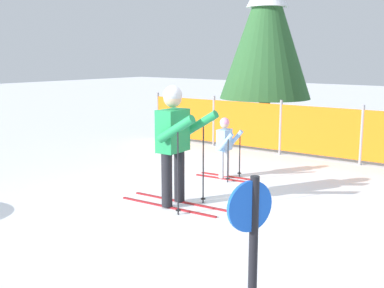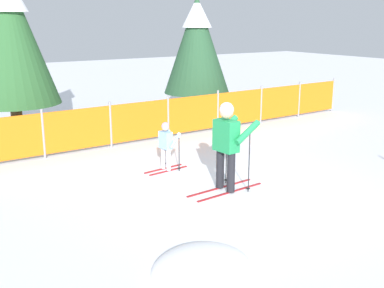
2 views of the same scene
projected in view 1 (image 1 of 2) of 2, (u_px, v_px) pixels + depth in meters
ground_plane at (169, 212)px, 6.63m from camera, size 60.00×60.00×0.00m
skier_adult at (175, 135)px, 6.75m from camera, size 1.65×0.77×1.72m
skier_child at (225, 143)px, 8.36m from camera, size 1.03×0.52×1.07m
conifer_near at (267, 29)px, 12.83m from camera, size 2.46×2.46×4.57m
trail_marker at (251, 279)px, 2.63m from camera, size 0.12×0.27×1.50m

